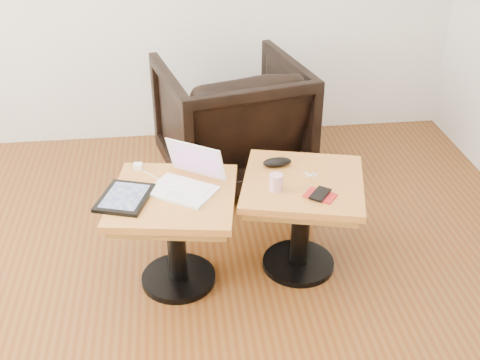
{
  "coord_description": "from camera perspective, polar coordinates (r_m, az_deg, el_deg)",
  "views": [
    {
      "loc": [
        0.26,
        -1.79,
        1.97
      ],
      "look_at": [
        0.54,
        0.57,
        0.56
      ],
      "focal_mm": 45.0,
      "sensor_mm": 36.0,
      "label": 1
    }
  ],
  "objects": [
    {
      "name": "room_shell",
      "position": [
        1.92,
        -14.45,
        10.63
      ],
      "size": [
        4.52,
        4.52,
        2.71
      ],
      "color": "#572C10",
      "rests_on": "ground"
    },
    {
      "name": "side_table_left",
      "position": [
        2.85,
        -6.21,
        -3.47
      ],
      "size": [
        0.65,
        0.65,
        0.51
      ],
      "rotation": [
        0.0,
        0.0,
        -0.16
      ],
      "color": "black",
      "rests_on": "ground"
    },
    {
      "name": "side_table_right",
      "position": [
        2.95,
        5.89,
        -2.16
      ],
      "size": [
        0.69,
        0.69,
        0.51
      ],
      "rotation": [
        0.0,
        0.0,
        -0.25
      ],
      "color": "black",
      "rests_on": "ground"
    },
    {
      "name": "laptop",
      "position": [
        2.8,
        -5.07,
        -0.02
      ],
      "size": [
        0.39,
        0.38,
        0.2
      ],
      "rotation": [
        0.0,
        0.0,
        -0.59
      ],
      "color": "white",
      "rests_on": "side_table_left"
    },
    {
      "name": "tablet",
      "position": [
        2.77,
        -10.87,
        -1.65
      ],
      "size": [
        0.28,
        0.32,
        0.02
      ],
      "rotation": [
        0.0,
        0.0,
        -0.32
      ],
      "color": "black",
      "rests_on": "side_table_left"
    },
    {
      "name": "charging_adapter",
      "position": [
        3.0,
        -9.65,
        1.3
      ],
      "size": [
        0.05,
        0.05,
        0.03
      ],
      "primitive_type": "cube",
      "rotation": [
        0.0,
        0.0,
        -0.13
      ],
      "color": "white",
      "rests_on": "side_table_left"
    },
    {
      "name": "glasses_case",
      "position": [
        2.98,
        3.55,
        1.7
      ],
      "size": [
        0.15,
        0.08,
        0.05
      ],
      "primitive_type": "ellipsoid",
      "rotation": [
        0.0,
        0.0,
        0.08
      ],
      "color": "black",
      "rests_on": "side_table_right"
    },
    {
      "name": "striped_cup",
      "position": [
        2.77,
        3.44,
        -0.24
      ],
      "size": [
        0.08,
        0.08,
        0.08
      ],
      "primitive_type": "cylinder",
      "rotation": [
        0.0,
        0.0,
        -0.26
      ],
      "color": "#BA4576",
      "rests_on": "side_table_right"
    },
    {
      "name": "earbuds_tangle",
      "position": [
        2.92,
        6.75,
        0.51
      ],
      "size": [
        0.06,
        0.04,
        0.01
      ],
      "color": "white",
      "rests_on": "side_table_right"
    },
    {
      "name": "phone_on_sleeve",
      "position": [
        2.77,
        7.61,
        -1.39
      ],
      "size": [
        0.16,
        0.16,
        0.02
      ],
      "rotation": [
        0.0,
        0.0,
        -0.64
      ],
      "color": "maroon",
      "rests_on": "side_table_right"
    },
    {
      "name": "armchair",
      "position": [
        3.77,
        -0.82,
        5.66
      ],
      "size": [
        0.99,
        1.01,
        0.77
      ],
      "primitive_type": "imported",
      "rotation": [
        0.0,
        0.0,
        3.37
      ],
      "color": "black",
      "rests_on": "ground"
    }
  ]
}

